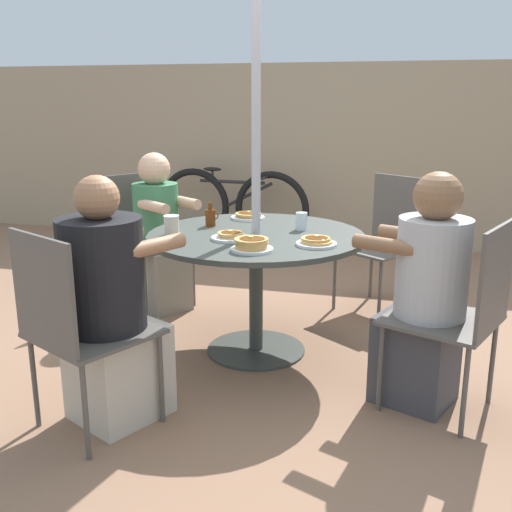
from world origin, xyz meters
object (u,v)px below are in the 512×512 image
Objects in this scene: drinking_glass_a at (301,221)px; pancake_plate_d at (252,245)px; diner_west at (110,314)px; pancake_plate_c at (231,236)px; patio_table at (256,252)px; pancake_plate_a at (316,242)px; pancake_plate_b at (248,216)px; diner_north at (425,301)px; patio_chair_west at (74,322)px; diner_south at (159,238)px; patio_chair_south at (145,232)px; coffee_cup at (172,225)px; syrup_bottle at (211,217)px; patio_chair_east at (386,235)px; patio_chair_north at (463,308)px; bicycle at (232,207)px.

pancake_plate_d is at bearing -105.37° from drinking_glass_a.
diner_west is 5.37× the size of pancake_plate_c.
pancake_plate_d is at bearing -78.26° from patio_table.
pancake_plate_a is 0.80m from pancake_plate_b.
diner_north reaches higher than patio_table.
patio_table is at bearing 90.00° from patio_chair_west.
pancake_plate_c is (0.43, 0.91, 0.20)m from patio_chair_west.
pancake_plate_d is (0.53, 0.53, 0.23)m from diner_west.
patio_table is 1.12× the size of diner_south.
coffee_cup is (0.56, -0.81, 0.24)m from patio_chair_south.
diner_north reaches higher than syrup_bottle.
diner_west is 0.80m from coffee_cup.
patio_chair_west is at bearing -104.12° from pancake_plate_b.
patio_chair_east is at bearing 85.17° from diner_west.
patio_chair_south is 9.10× the size of drinking_glass_a.
patio_chair_west is 9.10× the size of drinking_glass_a.
patio_chair_north is 1.55m from pancake_plate_b.
diner_south reaches higher than patio_chair_north.
pancake_plate_a is 0.77m from syrup_bottle.
pancake_plate_d reaches higher than pancake_plate_a.
patio_table is at bearing -68.43° from pancake_plate_b.
pancake_plate_a is at bearing 93.25° from diner_north.
diner_south is (-1.55, -0.43, -0.02)m from patio_chair_east.
pancake_plate_d is (1.09, -1.05, 0.22)m from patio_chair_south.
pancake_plate_d is 1.51× the size of syrup_bottle.
pancake_plate_b is at bearing 58.87° from syrup_bottle.
coffee_cup is at bearing 176.54° from pancake_plate_c.
patio_chair_north is (1.12, -0.46, -0.08)m from patio_table.
pancake_plate_b is (-0.85, -0.59, 0.21)m from patio_chair_east.
drinking_glass_a is at bearing 112.44° from pancake_plate_a.
pancake_plate_b is 2.32m from bicycle.
pancake_plate_b is at bearing 76.80° from diner_north.
coffee_cup reaches higher than pancake_plate_d.
pancake_plate_a is (1.24, -0.75, 0.22)m from diner_south.
diner_south reaches higher than patio_chair_south.
patio_table is at bearing 101.74° from pancake_plate_d.
pancake_plate_c is 1.00× the size of pancake_plate_d.
pancake_plate_a is at bearing 33.18° from pancake_plate_d.
patio_chair_north reaches higher than pancake_plate_b.
patio_chair_east is 9.10× the size of drinking_glass_a.
pancake_plate_c is at bearing 90.90° from patio_chair_east.
diner_north reaches higher than diner_south.
diner_south reaches higher than pancake_plate_c.
diner_south is 1.53m from diner_west.
pancake_plate_a is (-0.31, -1.18, 0.21)m from patio_chair_east.
patio_chair_east is 1.00× the size of patio_chair_south.
pancake_plate_b is at bearing 69.67° from patio_chair_east.
diner_north is at bearing -37.87° from drinking_glass_a.
patio_table is at bearing 90.00° from diner_north.
patio_chair_west is at bearing -135.69° from pancake_plate_a.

